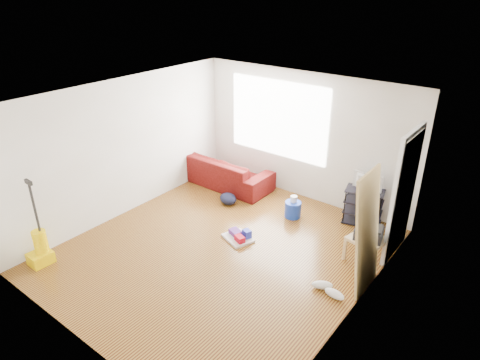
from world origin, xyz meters
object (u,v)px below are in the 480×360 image
Objects in this scene: sofa at (224,184)px; backpack at (228,203)px; cleaning_tray at (239,236)px; tv_stand at (363,206)px; side_table at (367,242)px; vacuum at (40,248)px; bucket at (292,216)px.

backpack is at bearing 134.76° from sofa.
backpack is at bearing 137.54° from cleaning_tray.
cleaning_tray is at bearing -21.52° from backpack.
cleaning_tray is (-1.42, -1.77, -0.28)m from tv_stand.
side_table is 5.03m from vacuum.
sofa is 1.92m from bucket.
sofa reaches higher than backpack.
tv_stand is 0.52× the size of vacuum.
vacuum is (-3.95, -3.12, -0.09)m from side_table.
sofa is at bearing 167.59° from side_table.
tv_stand is at bearing 27.28° from bucket.
bucket is at bearing 163.57° from side_table.
vacuum reaches higher than cleaning_tray.
tv_stand is 1.93× the size of backpack.
sofa is 1.52× the size of vacuum.
sofa reaches higher than cleaning_tray.
vacuum is (-1.07, -3.26, 0.26)m from backpack.
sofa is 3.03m from tv_stand.
cleaning_tray is at bearing -159.27° from side_table.
bucket is (-1.61, 0.48, -0.35)m from side_table.
tv_stand is at bearing -174.85° from sofa.
tv_stand is 1.16m from side_table.
tv_stand is (3.00, 0.27, 0.34)m from sofa.
vacuum is (-2.02, -2.39, 0.21)m from cleaning_tray.
vacuum reaches higher than sofa.
backpack is (0.63, -0.63, 0.00)m from sofa.
side_table is 1.72m from bucket.
tv_stand is at bearing 116.26° from side_table.
tv_stand reaches higher than cleaning_tray.
sofa is at bearing 85.19° from vacuum.
backpack is at bearing 177.27° from side_table.
side_table is at bearing 20.73° from cleaning_tray.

